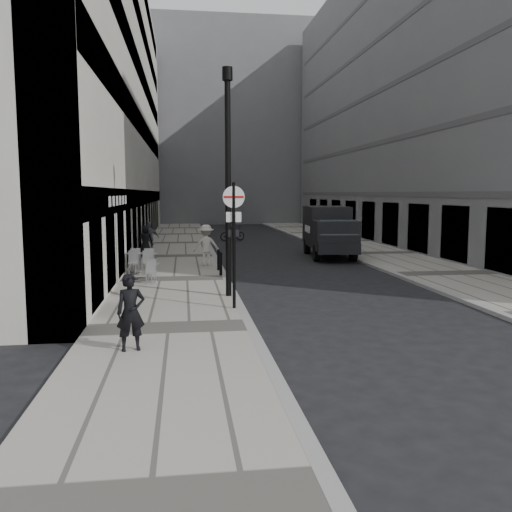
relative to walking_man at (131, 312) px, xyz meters
The scene contains 19 objects.
ground 2.98m from the walking_man, 17.23° to the right, with size 120.00×120.00×0.00m, color black.
sidewalk 17.20m from the walking_man, 87.64° to the left, with size 4.00×60.00×0.12m, color #9A958B.
far_sidewalk 20.79m from the walking_man, 55.70° to the left, with size 4.00×60.00×0.12m, color #9A958B.
building_left 25.22m from the walking_man, 97.92° to the left, with size 4.00×45.00×18.00m, color beige.
building_right 30.35m from the walking_man, 54.77° to the left, with size 6.00×45.00×20.00m, color slate.
building_far 56.23m from the walking_man, 85.64° to the left, with size 24.00×16.00×22.00m, color slate.
walking_man is the anchor object (origin of this frame).
sign_post 4.83m from the walking_man, 56.99° to the left, with size 0.61×0.09×3.55m.
lamppost 7.01m from the walking_man, 66.42° to the left, with size 0.32×0.32×7.07m.
bollard_near 11.82m from the walking_man, 77.49° to the left, with size 0.11×0.11×0.83m, color black.
bollard_far 10.43m from the walking_man, 75.80° to the left, with size 0.12×0.12×0.87m, color black.
panel_van 18.79m from the walking_man, 62.32° to the left, with size 2.60×5.82×2.66m.
cyclist 27.46m from the walking_man, 80.45° to the left, with size 1.95×1.16×1.98m.
pedestrian_a 18.17m from the walking_man, 92.20° to the left, with size 1.01×0.42×1.72m, color slate.
pedestrian_b 13.23m from the walking_man, 80.83° to the left, with size 1.19×0.69×1.85m, color #BBB8AD.
pedestrian_c 17.68m from the walking_man, 92.89° to the left, with size 0.77×0.50×1.58m, color black.
cafe_table_near 8.91m from the walking_man, 90.59° to the left, with size 0.62×1.40×0.80m.
cafe_table_mid 11.04m from the walking_man, 91.65° to the left, with size 0.75×1.70×0.97m.
cafe_table_far 11.24m from the walking_man, 94.56° to the left, with size 0.75×1.69×0.96m.
Camera 1 is at (-1.60, -10.39, 3.38)m, focal length 38.00 mm.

